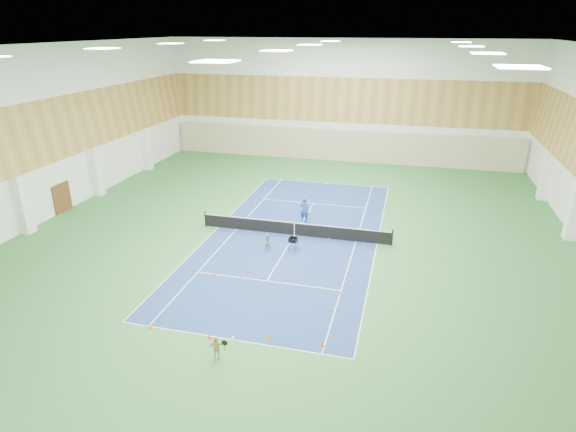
{
  "coord_description": "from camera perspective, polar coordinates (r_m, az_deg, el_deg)",
  "views": [
    {
      "loc": [
        6.93,
        -28.64,
        13.1
      ],
      "look_at": [
        -0.04,
        -1.57,
        2.0
      ],
      "focal_mm": 30.0,
      "sensor_mm": 36.0,
      "label": 1
    }
  ],
  "objects": [
    {
      "name": "cone_base_c",
      "position": [
        22.18,
        -2.29,
        -14.17
      ],
      "size": [
        0.23,
        0.23,
        0.25
      ],
      "primitive_type": "cone",
      "color": "orange",
      "rests_on": "ground"
    },
    {
      "name": "cone_svc_c",
      "position": [
        26.0,
        -0.27,
        -8.31
      ],
      "size": [
        0.21,
        0.21,
        0.23
      ],
      "primitive_type": "cone",
      "color": "#FF5F0D",
      "rests_on": "ground"
    },
    {
      "name": "court_surface",
      "position": [
        32.25,
        0.76,
        -2.31
      ],
      "size": [
        10.97,
        23.77,
        0.01
      ],
      "primitive_type": "cube",
      "color": "navy",
      "rests_on": "ground"
    },
    {
      "name": "ceiling_light_grid",
      "position": [
        29.49,
        0.88,
        19.36
      ],
      "size": [
        21.4,
        25.4,
        0.06
      ],
      "primitive_type": null,
      "color": "white",
      "rests_on": "room_shell"
    },
    {
      "name": "child_court",
      "position": [
        29.95,
        -2.41,
        -3.15
      ],
      "size": [
        0.56,
        0.45,
        1.09
      ],
      "primitive_type": "imported",
      "rotation": [
        0.0,
        0.0,
        -0.08
      ],
      "color": "#929199",
      "rests_on": "ground"
    },
    {
      "name": "cone_svc_a",
      "position": [
        27.46,
        -8.64,
        -6.84
      ],
      "size": [
        0.21,
        0.21,
        0.23
      ],
      "primitive_type": "cone",
      "color": "#F7440D",
      "rests_on": "ground"
    },
    {
      "name": "tennis_balls_scatter",
      "position": [
        32.23,
        0.76,
        -2.24
      ],
      "size": [
        10.57,
        22.77,
        0.07
      ],
      "primitive_type": null,
      "color": "#B4D824",
      "rests_on": "ground"
    },
    {
      "name": "cone_base_a",
      "position": [
        23.73,
        -15.95,
        -12.46
      ],
      "size": [
        0.22,
        0.22,
        0.24
      ],
      "primitive_type": "cone",
      "color": "orange",
      "rests_on": "ground"
    },
    {
      "name": "door_left_b",
      "position": [
        39.78,
        -25.2,
        1.97
      ],
      "size": [
        0.08,
        1.8,
        2.2
      ],
      "primitive_type": "cube",
      "color": "#593319",
      "rests_on": "ground"
    },
    {
      "name": "room_shell",
      "position": [
        30.31,
        0.82,
        8.1
      ],
      "size": [
        36.0,
        40.0,
        12.0
      ],
      "primitive_type": null,
      "color": "white",
      "rests_on": "ground"
    },
    {
      "name": "coach",
      "position": [
        34.17,
        1.96,
        0.75
      ],
      "size": [
        0.72,
        0.51,
        1.83
      ],
      "primitive_type": "imported",
      "rotation": [
        0.0,
        0.0,
        3.03
      ],
      "color": "#21459A",
      "rests_on": "ground"
    },
    {
      "name": "back_curtain",
      "position": [
        50.22,
        6.18,
        8.29
      ],
      "size": [
        35.4,
        0.16,
        3.2
      ],
      "primitive_type": "cube",
      "color": "#C6B793",
      "rests_on": "ground"
    },
    {
      "name": "wood_cladding",
      "position": [
        29.91,
        0.84,
        11.83
      ],
      "size": [
        36.0,
        40.0,
        8.0
      ],
      "primitive_type": null,
      "color": "#B98944",
      "rests_on": "room_shell"
    },
    {
      "name": "cone_svc_d",
      "position": [
        25.62,
        6.04,
        -8.91
      ],
      "size": [
        0.23,
        0.23,
        0.25
      ],
      "primitive_type": "cone",
      "color": "orange",
      "rests_on": "ground"
    },
    {
      "name": "tennis_net",
      "position": [
        32.03,
        0.77,
        -1.42
      ],
      "size": [
        12.8,
        0.1,
        1.1
      ],
      "primitive_type": null,
      "color": "black",
      "rests_on": "ground"
    },
    {
      "name": "child_apron",
      "position": [
        21.07,
        -8.51,
        -15.24
      ],
      "size": [
        0.68,
        0.49,
        1.08
      ],
      "primitive_type": "imported",
      "rotation": [
        0.0,
        0.0,
        0.4
      ],
      "color": "tan",
      "rests_on": "ground"
    },
    {
      "name": "ground",
      "position": [
        32.25,
        0.76,
        -2.31
      ],
      "size": [
        40.0,
        40.0,
        0.0
      ],
      "primitive_type": "plane",
      "color": "#2F6E33",
      "rests_on": "ground"
    },
    {
      "name": "cone_base_d",
      "position": [
        21.83,
        4.1,
        -14.91
      ],
      "size": [
        0.21,
        0.21,
        0.24
      ],
      "primitive_type": "cone",
      "color": "#E0500B",
      "rests_on": "ground"
    },
    {
      "name": "cone_base_b",
      "position": [
        22.55,
        -9.29,
        -13.89
      ],
      "size": [
        0.18,
        0.18,
        0.2
      ],
      "primitive_type": "cone",
      "color": "#F4480C",
      "rests_on": "ground"
    },
    {
      "name": "cone_svc_b",
      "position": [
        27.52,
        -4.75,
        -6.56
      ],
      "size": [
        0.23,
        0.23,
        0.25
      ],
      "primitive_type": "cone",
      "color": "#D5470B",
      "rests_on": "ground"
    },
    {
      "name": "ball_cart",
      "position": [
        29.99,
        0.61,
        -3.33
      ],
      "size": [
        0.55,
        0.55,
        0.87
      ],
      "primitive_type": null,
      "rotation": [
        0.0,
        0.0,
        -0.1
      ],
      "color": "black",
      "rests_on": "ground"
    }
  ]
}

